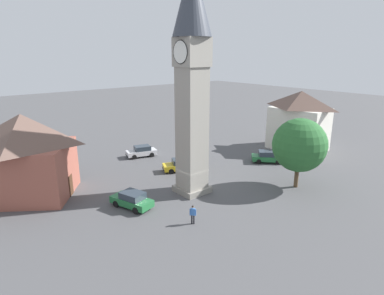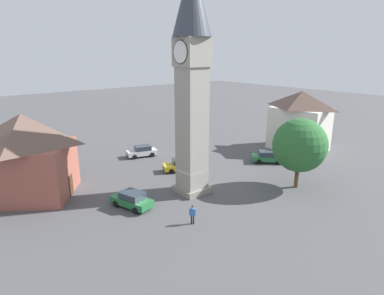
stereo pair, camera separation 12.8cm
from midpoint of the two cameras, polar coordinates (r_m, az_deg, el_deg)
name	(u,v)px [view 1 (the left image)]	position (r m, az deg, el deg)	size (l,w,h in m)	color
ground_plane	(192,191)	(34.23, -0.11, -7.70)	(200.00, 200.00, 0.00)	#4C4C4F
clock_tower	(192,63)	(31.30, -0.12, 14.58)	(3.64, 3.64, 22.15)	gray
car_blue_kerb	(268,157)	(43.93, 13.01, -1.58)	(4.12, 4.10, 1.53)	#236B38
car_silver_kerb	(180,165)	(39.73, -2.16, -3.07)	(3.30, 4.45, 1.53)	gold
car_red_corner	(132,200)	(31.18, -10.61, -8.96)	(4.44, 2.85, 1.53)	#236B38
car_white_side	(142,151)	(45.71, -8.88, -0.65)	(2.73, 4.43, 1.53)	silver
pedestrian	(193,213)	(27.79, 0.01, -11.38)	(0.45, 0.40, 1.69)	black
tree	(299,145)	(35.59, 18.20, 0.39)	(5.63, 5.63, 7.49)	brown
building_shop_left	(26,155)	(35.64, -27.17, -1.24)	(10.65, 10.90, 8.38)	#995142
building_terrace_right	(299,120)	(50.38, 18.19, 4.58)	(8.52, 6.34, 8.65)	silver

